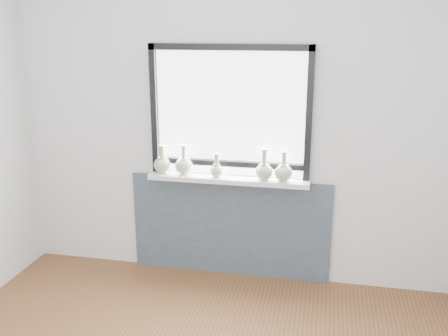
% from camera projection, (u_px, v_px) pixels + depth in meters
% --- Properties ---
extents(back_wall, '(3.60, 0.02, 2.60)m').
position_uv_depth(back_wall, '(231.00, 126.00, 4.03)').
color(back_wall, silver).
rests_on(back_wall, ground).
extents(apron_panel, '(1.70, 0.03, 0.86)m').
position_uv_depth(apron_panel, '(230.00, 227.00, 4.25)').
color(apron_panel, '#49545E').
rests_on(apron_panel, ground).
extents(windowsill, '(1.32, 0.18, 0.04)m').
position_uv_depth(windowsill, '(228.00, 179.00, 4.06)').
color(windowsill, white).
rests_on(windowsill, apron_panel).
extents(window, '(1.30, 0.06, 1.05)m').
position_uv_depth(window, '(230.00, 110.00, 3.96)').
color(window, black).
rests_on(window, windowsill).
extents(vase_a, '(0.14, 0.14, 0.23)m').
position_uv_depth(vase_a, '(162.00, 164.00, 4.15)').
color(vase_a, '#B6C196').
rests_on(vase_a, windowsill).
extents(vase_b, '(0.15, 0.15, 0.24)m').
position_uv_depth(vase_b, '(184.00, 165.00, 4.11)').
color(vase_b, '#B6C196').
rests_on(vase_b, windowsill).
extents(vase_c, '(0.11, 0.11, 0.20)m').
position_uv_depth(vase_c, '(217.00, 169.00, 4.03)').
color(vase_c, '#B6C196').
rests_on(vase_c, windowsill).
extents(vase_d, '(0.14, 0.14, 0.25)m').
position_uv_depth(vase_d, '(264.00, 170.00, 3.95)').
color(vase_d, '#B6C196').
rests_on(vase_d, windowsill).
extents(vase_e, '(0.14, 0.14, 0.24)m').
position_uv_depth(vase_e, '(284.00, 172.00, 3.92)').
color(vase_e, '#B6C196').
rests_on(vase_e, windowsill).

